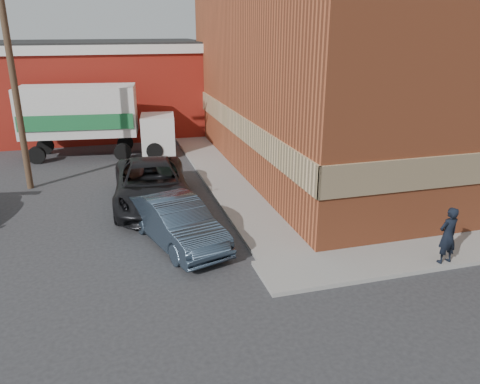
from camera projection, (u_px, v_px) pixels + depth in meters
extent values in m
plane|color=#28282B|center=(268.00, 263.00, 13.55)|extent=(90.00, 90.00, 0.00)
cube|color=#A34B2A|center=(376.00, 69.00, 22.38)|extent=(14.00, 18.00, 9.00)
cube|color=tan|center=(235.00, 123.00, 21.31)|extent=(0.08, 18.16, 1.00)
cube|color=gray|center=(217.00, 171.00, 21.84)|extent=(1.80, 18.00, 0.12)
cube|color=maroon|center=(74.00, 93.00, 29.28)|extent=(16.00, 8.00, 5.00)
cube|color=silver|center=(68.00, 47.00, 28.36)|extent=(16.30, 8.30, 0.50)
cube|color=black|center=(68.00, 42.00, 28.26)|extent=(16.00, 8.00, 0.10)
cylinder|color=#503728|center=(13.00, 79.00, 18.26)|extent=(0.26, 0.26, 9.00)
imported|color=black|center=(448.00, 235.00, 13.05)|extent=(0.65, 0.47, 1.67)
imported|color=#2E3C4D|center=(178.00, 222.00, 14.49)|extent=(2.78, 4.68, 1.46)
imported|color=black|center=(151.00, 184.00, 17.66)|extent=(3.07, 6.06, 1.64)
cube|color=silver|center=(79.00, 111.00, 23.66)|extent=(5.91, 2.93, 2.46)
cube|color=#1B6836|center=(76.00, 122.00, 22.72)|extent=(5.45, 0.67, 0.76)
cube|color=silver|center=(154.00, 135.00, 24.67)|extent=(1.94, 2.27, 2.08)
cylinder|color=black|center=(37.00, 155.00, 23.14)|extent=(0.88, 0.38, 0.85)
cylinder|color=black|center=(45.00, 146.00, 24.90)|extent=(0.88, 0.38, 0.85)
cylinder|color=black|center=(123.00, 152.00, 23.76)|extent=(0.88, 0.38, 0.85)
cylinder|color=black|center=(125.00, 143.00, 25.52)|extent=(0.88, 0.38, 0.85)
cylinder|color=black|center=(155.00, 151.00, 24.00)|extent=(0.88, 0.38, 0.85)
cylinder|color=black|center=(155.00, 142.00, 25.76)|extent=(0.88, 0.38, 0.85)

